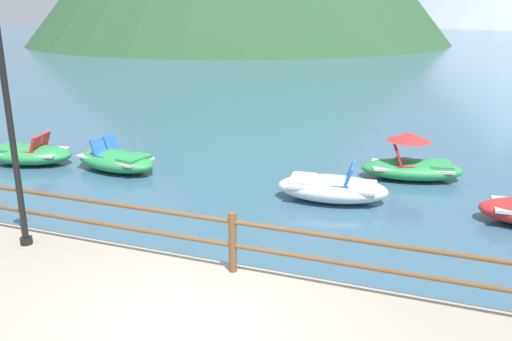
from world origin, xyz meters
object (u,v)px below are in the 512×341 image
object	(u,v)px
lamp_post	(5,90)
pedal_boat_1	(29,154)
pedal_boat_4	(412,164)
pedal_boat_0	(116,160)
pedal_boat_2	(332,188)

from	to	relation	value
lamp_post	pedal_boat_1	size ratio (longest dim) A/B	1.65
pedal_boat_4	pedal_boat_0	bearing A→B (deg)	-164.93
pedal_boat_0	pedal_boat_1	bearing A→B (deg)	-173.72
pedal_boat_2	pedal_boat_4	distance (m)	2.77
pedal_boat_4	lamp_post	bearing A→B (deg)	-128.09
lamp_post	pedal_boat_1	bearing A→B (deg)	132.52
lamp_post	pedal_boat_4	distance (m)	9.56
pedal_boat_0	pedal_boat_1	world-z (taller)	pedal_boat_0
lamp_post	pedal_boat_4	xyz separation A→B (m)	(5.67, 7.23, -2.62)
pedal_boat_1	pedal_boat_2	bearing A→B (deg)	0.15
pedal_boat_0	pedal_boat_1	xyz separation A→B (m)	(-2.67, -0.29, -0.01)
pedal_boat_0	pedal_boat_2	world-z (taller)	pedal_boat_2
lamp_post	pedal_boat_4	bearing A→B (deg)	51.91
pedal_boat_1	pedal_boat_2	xyz separation A→B (m)	(8.63, 0.02, 0.03)
pedal_boat_2	pedal_boat_4	xyz separation A→B (m)	(1.55, 2.29, 0.08)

